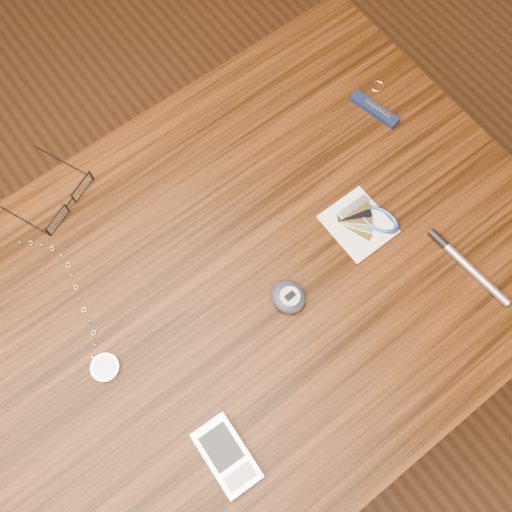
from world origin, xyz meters
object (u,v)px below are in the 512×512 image
at_px(notepad_keys, 368,221).
at_px(silver_pen, 462,261).
at_px(pocket_watch, 103,362).
at_px(pocket_knife, 374,109).
at_px(pda_phone, 227,455).
at_px(pedometer, 288,297).
at_px(desk, 238,306).
at_px(eyeglasses, 66,202).

distance_m(notepad_keys, silver_pen, 0.16).
bearing_deg(pocket_watch, pocket_knife, 8.09).
xyz_separation_m(pocket_watch, silver_pen, (0.52, -0.20, 0.00)).
bearing_deg(pda_phone, silver_pen, 0.96).
xyz_separation_m(pda_phone, pedometer, (0.21, 0.13, 0.00)).
bearing_deg(silver_pen, desk, 149.57).
bearing_deg(desk, pedometer, -48.74).
bearing_deg(silver_pen, notepad_keys, 116.59).
distance_m(pedometer, silver_pen, 0.28).
bearing_deg(pocket_watch, desk, -6.76).
xyz_separation_m(desk, pedometer, (0.05, -0.06, 0.11)).
bearing_deg(notepad_keys, eyeglasses, 139.12).
distance_m(desk, pocket_knife, 0.41).
xyz_separation_m(eyeglasses, pda_phone, (-0.02, -0.46, -0.00)).
bearing_deg(desk, notepad_keys, -9.17).
relative_size(desk, eyeglasses, 6.35).
distance_m(eyeglasses, pda_phone, 0.46).
distance_m(desk, pedometer, 0.14).
bearing_deg(pda_phone, pocket_knife, 29.18).
relative_size(notepad_keys, silver_pen, 0.70).
bearing_deg(pocket_knife, pocket_watch, -171.91).
bearing_deg(silver_pen, pocket_watch, 158.74).
bearing_deg(silver_pen, pocket_knife, 75.51).
bearing_deg(eyeglasses, notepad_keys, -40.88).
distance_m(pda_phone, pocket_knife, 0.61).
distance_m(pocket_watch, notepad_keys, 0.46).
distance_m(pda_phone, pedometer, 0.24).
bearing_deg(pedometer, silver_pen, -25.22).
xyz_separation_m(pocket_watch, notepad_keys, (0.45, -0.06, -0.00)).
height_order(pocket_watch, silver_pen, silver_pen).
xyz_separation_m(eyeglasses, pedometer, (0.18, -0.34, -0.00)).
relative_size(eyeglasses, pda_phone, 1.50).
height_order(pocket_watch, notepad_keys, notepad_keys).
distance_m(notepad_keys, pocket_knife, 0.21).
bearing_deg(notepad_keys, silver_pen, -63.41).
distance_m(pocket_knife, silver_pen, 0.30).
bearing_deg(pedometer, eyeglasses, 118.59).
distance_m(pedometer, notepad_keys, 0.18).
relative_size(desk, notepad_keys, 9.03).
height_order(desk, eyeglasses, eyeglasses).
bearing_deg(pedometer, pocket_knife, 27.86).
height_order(desk, silver_pen, silver_pen).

